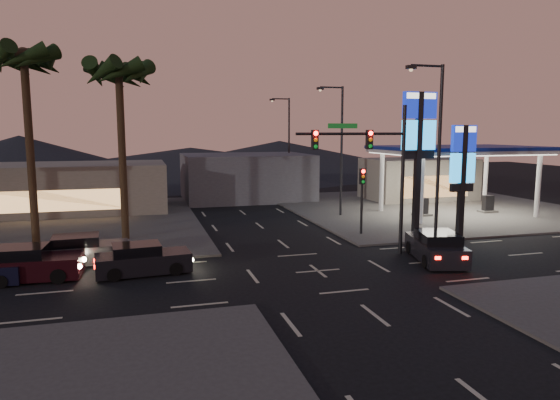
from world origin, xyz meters
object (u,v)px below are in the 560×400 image
object	(u,v)px
pylon_sign_short	(463,164)
car_lane_b_front	(81,251)
gas_station	(458,151)
traffic_signal_mast	(373,158)
car_lane_a_front	(142,260)
car_lane_a_mid	(25,264)
suv_station	(436,247)
pylon_sign_tall	(419,135)

from	to	relation	value
pylon_sign_short	car_lane_b_front	bearing A→B (deg)	-179.80
gas_station	traffic_signal_mast	size ratio (longest dim) A/B	1.53
traffic_signal_mast	car_lane_a_front	world-z (taller)	traffic_signal_mast
car_lane_a_front	traffic_signal_mast	bearing A→B (deg)	0.86
gas_station	car_lane_a_mid	size ratio (longest dim) A/B	2.53
gas_station	suv_station	world-z (taller)	gas_station
car_lane_a_mid	suv_station	xyz separation A→B (m)	(19.61, -2.10, 0.01)
car_lane_a_front	gas_station	bearing A→B (deg)	22.93
car_lane_a_front	car_lane_a_mid	bearing A→B (deg)	175.44
car_lane_a_mid	car_lane_b_front	bearing A→B (deg)	46.25
car_lane_a_front	pylon_sign_short	bearing A→B (deg)	8.02
car_lane_b_front	gas_station	bearing A→B (deg)	15.67
pylon_sign_short	car_lane_b_front	xyz separation A→B (m)	(-22.01, -0.08, -3.97)
pylon_sign_short	car_lane_a_front	world-z (taller)	pylon_sign_short
pylon_sign_tall	suv_station	distance (m)	8.08
car_lane_a_front	pylon_sign_tall	bearing A→B (deg)	12.54
car_lane_a_mid	car_lane_b_front	xyz separation A→B (m)	(2.12, 2.21, -0.03)
pylon_sign_tall	traffic_signal_mast	xyz separation A→B (m)	(-4.74, -3.51, -1.17)
car_lane_a_front	car_lane_b_front	distance (m)	3.92
suv_station	gas_station	bearing A→B (deg)	51.31
traffic_signal_mast	car_lane_a_front	size ratio (longest dim) A/B	1.77
car_lane_b_front	suv_station	distance (m)	18.01
car_lane_a_front	suv_station	size ratio (longest dim) A/B	0.90
pylon_sign_tall	car_lane_b_front	world-z (taller)	pylon_sign_tall
pylon_sign_tall	car_lane_a_mid	xyz separation A→B (m)	(-21.63, -3.29, -5.68)
car_lane_a_front	car_lane_a_mid	world-z (taller)	car_lane_a_mid
gas_station	pylon_sign_tall	world-z (taller)	pylon_sign_tall
car_lane_a_front	car_lane_b_front	world-z (taller)	car_lane_b_front
pylon_sign_tall	car_lane_a_mid	distance (m)	22.60
pylon_sign_tall	gas_station	bearing A→B (deg)	40.91
car_lane_b_front	car_lane_a_mid	bearing A→B (deg)	-133.75
pylon_sign_short	car_lane_a_front	size ratio (longest dim) A/B	1.55
pylon_sign_tall	traffic_signal_mast	size ratio (longest dim) A/B	1.12
gas_station	car_lane_a_mid	distance (m)	31.04
gas_station	suv_station	xyz separation A→B (m)	(-9.52, -11.89, -4.35)
traffic_signal_mast	suv_station	xyz separation A→B (m)	(2.72, -1.88, -4.50)
car_lane_a_mid	suv_station	size ratio (longest dim) A/B	0.96
pylon_sign_short	pylon_sign_tall	bearing A→B (deg)	158.20
car_lane_a_front	suv_station	world-z (taller)	suv_station
gas_station	pylon_sign_tall	distance (m)	10.01
pylon_sign_short	suv_station	xyz separation A→B (m)	(-4.52, -4.39, -3.93)
gas_station	suv_station	distance (m)	15.84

